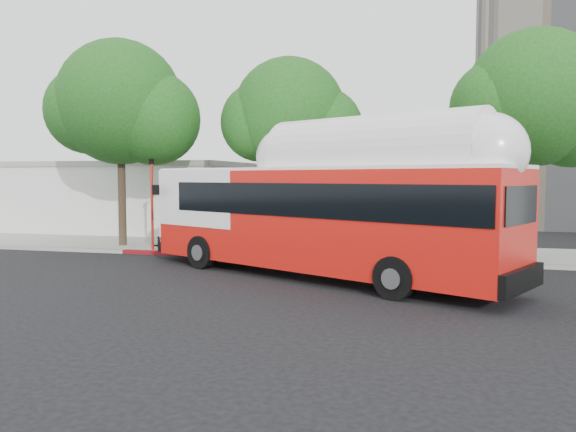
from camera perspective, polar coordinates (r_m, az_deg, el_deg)
name	(u,v)px	position (r m, az deg, el deg)	size (l,w,h in m)	color
ground	(275,276)	(19.20, -1.31, -6.12)	(120.00, 120.00, 0.00)	black
sidewalk	(313,250)	(25.44, 2.58, -3.46)	(60.00, 5.00, 0.15)	gray
curb_strip	(301,258)	(22.92, 1.28, -4.28)	(60.00, 0.30, 0.15)	gray
red_curb_segment	(231,255)	(23.76, -5.81, -3.99)	(10.00, 0.32, 0.16)	maroon
street_tree_left	(130,107)	(27.56, -15.76, 10.58)	(6.67, 5.80, 9.74)	#2D2116
street_tree_mid	(298,119)	(25.05, 1.07, 9.80)	(5.75, 5.00, 8.62)	#2D2116
street_tree_right	(546,103)	(24.65, 24.72, 10.35)	(6.21, 5.40, 9.18)	#2D2116
low_commercial_bldg	(122,196)	(37.44, -16.48, 1.96)	(16.20, 10.20, 4.25)	silver
transit_bus	(319,219)	(18.69, 3.14, -0.30)	(13.88, 8.61, 4.23)	red
signal_pole	(152,205)	(25.40, -13.64, 1.09)	(0.12, 0.39, 4.16)	red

